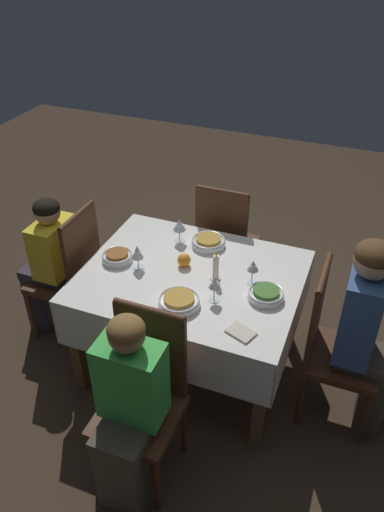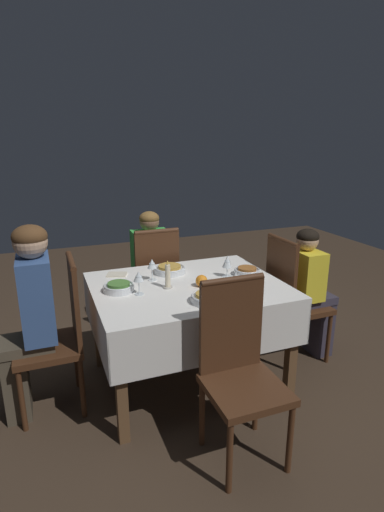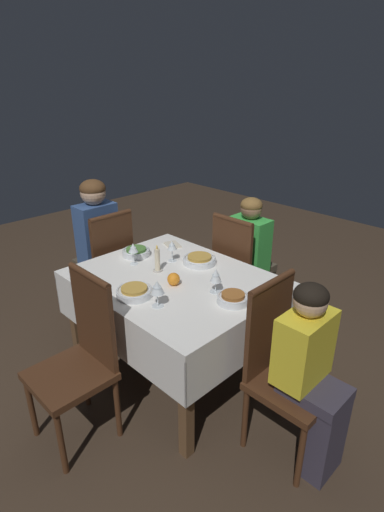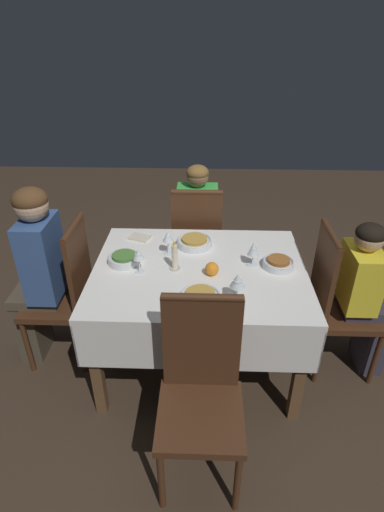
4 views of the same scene
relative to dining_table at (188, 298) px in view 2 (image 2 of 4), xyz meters
name	(u,v)px [view 2 (image 2 of 4)]	position (x,y,z in m)	size (l,w,h in m)	color
ground_plane	(188,379)	(0.00, 0.00, -0.62)	(8.00, 8.00, 0.00)	#3D2D21
dining_table	(188,298)	(0.00, 0.00, 0.00)	(1.24, 0.99, 0.72)	white
chair_east	(59,331)	(0.83, -0.04, -0.11)	(0.39, 0.39, 0.97)	#472816
chair_west	(291,296)	(-0.83, 0.00, -0.11)	(0.39, 0.39, 0.97)	#472816
chair_south	(154,280)	(0.03, -0.70, -0.11)	(0.39, 0.39, 0.97)	#472816
chair_north	(239,365)	(-0.02, 0.70, -0.11)	(0.39, 0.39, 0.97)	#472816
person_adult_denim	(30,312)	(0.98, -0.04, 0.05)	(0.34, 0.30, 1.19)	#4C4233
person_child_yellow	(310,288)	(-0.99, 0.00, -0.06)	(0.33, 0.30, 1.02)	#383342
person_child_green	(149,266)	(0.03, -0.87, -0.04)	(0.30, 0.33, 1.08)	#4C4233
bowl_east	(119,287)	(0.45, -0.05, 0.12)	(0.19, 0.19, 0.06)	silver
wine_glass_east	(139,277)	(0.34, 0.05, 0.21)	(0.07, 0.07, 0.15)	white
bowl_west	(247,271)	(-0.46, -0.03, 0.12)	(0.18, 0.18, 0.06)	silver
wine_glass_west	(227,262)	(-0.31, -0.05, 0.20)	(0.07, 0.07, 0.15)	white
bowl_south	(170,269)	(0.04, -0.27, 0.12)	(0.22, 0.22, 0.06)	silver
wine_glass_south	(152,265)	(0.19, -0.16, 0.21)	(0.06, 0.06, 0.15)	white
bowl_north	(208,298)	(-0.01, 0.32, 0.12)	(0.21, 0.21, 0.06)	silver
wine_glass_north	(235,279)	(-0.20, 0.30, 0.21)	(0.08, 0.08, 0.16)	white
candle_centerpiece	(168,278)	(0.14, 0.01, 0.17)	(0.06, 0.06, 0.18)	beige
orange_fruit	(202,281)	(-0.07, 0.07, 0.14)	(0.08, 0.08, 0.08)	orange
napkin_red_folded	(117,274)	(0.40, -0.35, 0.10)	(0.16, 0.14, 0.01)	beige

